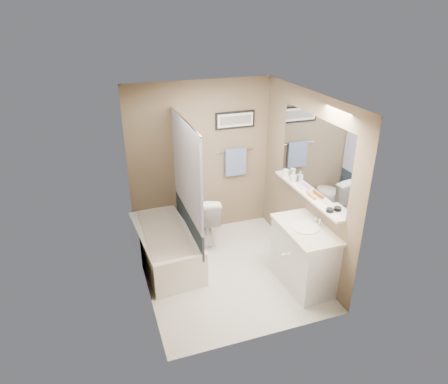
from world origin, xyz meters
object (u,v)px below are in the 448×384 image
object	(u,v)px
toilet	(205,218)
vanity	(304,257)
candle_bowl_near	(330,210)
soap_bottle	(293,177)
glass_jar	(286,173)
bathtub	(166,247)
hair_brush_front	(311,195)

from	to	relation	value
toilet	vanity	distance (m)	1.71
toilet	candle_bowl_near	size ratio (longest dim) A/B	8.68
toilet	soap_bottle	bearing A→B (deg)	158.86
glass_jar	soap_bottle	xyz separation A→B (m)	(0.00, -0.21, 0.02)
bathtub	glass_jar	bearing A→B (deg)	-6.61
bathtub	glass_jar	size ratio (longest dim) A/B	15.00
bathtub	candle_bowl_near	distance (m)	2.33
vanity	candle_bowl_near	bearing A→B (deg)	-44.18
bathtub	toilet	xyz separation A→B (m)	(0.69, 0.39, 0.14)
candle_bowl_near	glass_jar	xyz separation A→B (m)	(0.00, 1.15, 0.03)
hair_brush_front	glass_jar	world-z (taller)	glass_jar
toilet	candle_bowl_near	bearing A→B (deg)	134.68
bathtub	hair_brush_front	world-z (taller)	hair_brush_front
glass_jar	candle_bowl_near	bearing A→B (deg)	-90.00
hair_brush_front	soap_bottle	world-z (taller)	soap_bottle
bathtub	soap_bottle	distance (m)	2.03
vanity	hair_brush_front	size ratio (longest dim) A/B	4.09
hair_brush_front	glass_jar	xyz separation A→B (m)	(0.00, 0.71, 0.03)
vanity	soap_bottle	bearing A→B (deg)	73.49
bathtub	candle_bowl_near	size ratio (longest dim) A/B	16.67
bathtub	candle_bowl_near	world-z (taller)	candle_bowl_near
hair_brush_front	bathtub	bearing A→B (deg)	156.44
bathtub	toilet	size ratio (longest dim) A/B	1.92
vanity	glass_jar	world-z (taller)	glass_jar
toilet	hair_brush_front	world-z (taller)	hair_brush_front
vanity	glass_jar	xyz separation A→B (m)	(0.19, 0.99, 0.77)
vanity	candle_bowl_near	xyz separation A→B (m)	(0.19, -0.16, 0.73)
glass_jar	soap_bottle	bearing A→B (deg)	-90.00
candle_bowl_near	bathtub	bearing A→B (deg)	145.81
soap_bottle	vanity	bearing A→B (deg)	-103.46
vanity	candle_bowl_near	size ratio (longest dim) A/B	10.00
soap_bottle	hair_brush_front	bearing A→B (deg)	-90.00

